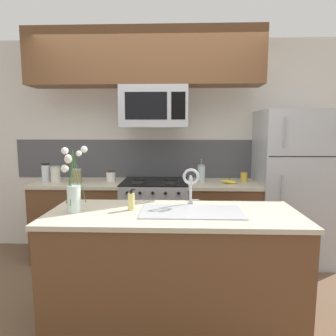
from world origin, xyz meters
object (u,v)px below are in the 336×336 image
object	(u,v)px
refrigerator	(292,186)
banana_bunch	(229,182)
dish_soap_bottle	(131,201)
microwave	(155,107)
storage_jar_squat	(111,176)
stove_range	(155,219)
flower_vase	(73,190)
french_press	(201,173)
sink_faucet	(191,182)
storage_jar_medium	(56,174)
storage_jar_short	(77,175)
coffee_tin	(244,177)
storage_jar_tall	(46,172)

from	to	relation	value
refrigerator	banana_bunch	size ratio (longest dim) A/B	9.07
dish_soap_bottle	microwave	bearing A→B (deg)	85.84
storage_jar_squat	stove_range	bearing A→B (deg)	-4.21
microwave	flower_vase	xyz separation A→B (m)	(-0.51, -1.26, -0.69)
stove_range	microwave	size ratio (longest dim) A/B	1.25
stove_range	refrigerator	size ratio (longest dim) A/B	0.54
french_press	sink_faucet	world-z (taller)	sink_faucet
banana_bunch	flower_vase	xyz separation A→B (m)	(-1.36, -1.22, 0.15)
sink_faucet	refrigerator	bearing A→B (deg)	41.73
storage_jar_medium	storage_jar_short	xyz separation A→B (m)	(0.25, 0.01, -0.01)
dish_soap_bottle	flower_vase	size ratio (longest dim) A/B	0.34
dish_soap_bottle	flower_vase	distance (m)	0.44
microwave	dish_soap_bottle	world-z (taller)	microwave
banana_bunch	french_press	xyz separation A→B (m)	(-0.31, 0.12, 0.08)
refrigerator	dish_soap_bottle	world-z (taller)	refrigerator
french_press	sink_faucet	distance (m)	1.13
banana_bunch	coffee_tin	size ratio (longest dim) A/B	1.74
refrigerator	flower_vase	xyz separation A→B (m)	(-2.09, -1.30, 0.21)
flower_vase	french_press	bearing A→B (deg)	51.96
refrigerator	storage_jar_tall	size ratio (longest dim) A/B	8.02
microwave	refrigerator	world-z (taller)	microwave
banana_bunch	refrigerator	bearing A→B (deg)	6.23
storage_jar_squat	banana_bunch	distance (m)	1.38
stove_range	dish_soap_bottle	bearing A→B (deg)	-94.09
storage_jar_medium	dish_soap_bottle	bearing A→B (deg)	-47.49
microwave	storage_jar_tall	xyz separation A→B (m)	(-1.29, 0.02, -0.75)
microwave	banana_bunch	xyz separation A→B (m)	(0.85, -0.04, -0.84)
storage_jar_medium	storage_jar_short	size ratio (longest dim) A/B	1.19
storage_jar_tall	refrigerator	bearing A→B (deg)	0.38
microwave	dish_soap_bottle	bearing A→B (deg)	-94.16
storage_jar_short	storage_jar_squat	bearing A→B (deg)	8.54
storage_jar_short	sink_faucet	size ratio (longest dim) A/B	0.51
storage_jar_medium	banana_bunch	distance (m)	2.01
refrigerator	storage_jar_medium	size ratio (longest dim) A/B	9.40
storage_jar_short	dish_soap_bottle	size ratio (longest dim) A/B	0.94
storage_jar_tall	storage_jar_medium	world-z (taller)	storage_jar_tall
coffee_tin	flower_vase	world-z (taller)	flower_vase
stove_range	microwave	bearing A→B (deg)	-89.84
french_press	coffee_tin	distance (m)	0.50
storage_jar_tall	storage_jar_medium	xyz separation A→B (m)	(0.13, -0.03, -0.02)
coffee_tin	sink_faucet	size ratio (longest dim) A/B	0.36
microwave	storage_jar_medium	bearing A→B (deg)	-179.40
refrigerator	sink_faucet	xyz separation A→B (m)	(-1.21, -1.08, 0.24)
sink_faucet	flower_vase	world-z (taller)	flower_vase
coffee_tin	storage_jar_squat	bearing A→B (deg)	-179.59
storage_jar_medium	stove_range	bearing A→B (deg)	1.64
stove_range	coffee_tin	world-z (taller)	coffee_tin
storage_jar_short	banana_bunch	xyz separation A→B (m)	(1.76, -0.04, -0.05)
stove_range	storage_jar_tall	size ratio (longest dim) A/B	4.31
storage_jar_squat	french_press	bearing A→B (deg)	1.14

